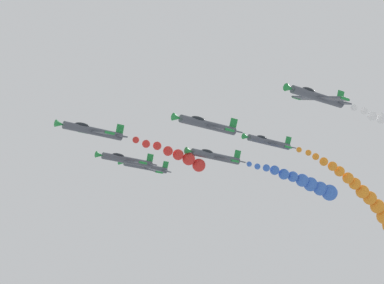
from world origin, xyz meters
TOP-DOWN VIEW (x-y plane):
  - airplane_lead at (0.44, 16.93)m, footprint 9.23×10.35m
  - smoke_trail_lead at (0.24, 1.82)m, footprint 2.07×12.80m
  - airplane_left_inner at (-11.64, 5.53)m, footprint 8.96×10.35m
  - airplane_right_inner at (10.68, 5.67)m, footprint 9.24×10.35m
  - airplane_left_outer at (-0.47, -4.08)m, footprint 9.08×10.35m
  - smoke_trail_left_outer at (-2.05, -22.91)m, footprint 4.29×17.69m
  - airplane_right_outer at (-22.47, -4.69)m, footprint 9.13×10.35m
  - airplane_trailing at (22.27, -4.61)m, footprint 8.87×10.35m
  - airplane_high_slot at (0.61, -16.44)m, footprint 8.91×10.35m
  - smoke_trail_high_slot at (1.55, -42.80)m, footprint 3.90×27.37m

SIDE VIEW (x-z plane):
  - smoke_trail_left_outer at x=-2.05m, z-range 122.21..127.20m
  - smoke_trail_high_slot at x=1.55m, z-range 118.55..131.32m
  - smoke_trail_lead at x=0.24m, z-range 123.98..127.52m
  - airplane_left_inner at x=-11.64m, z-range 124.62..128.63m
  - airplane_left_outer at x=-0.47m, z-range 124.87..128.56m
  - airplane_lead at x=0.44m, z-range 125.31..128.71m
  - airplane_right_inner at x=10.68m, z-range 125.55..128.93m
  - airplane_right_outer at x=-22.47m, z-range 127.73..131.28m
  - airplane_trailing at x=22.27m, z-range 128.56..132.79m
  - airplane_high_slot at x=0.61m, z-range 129.74..133.88m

